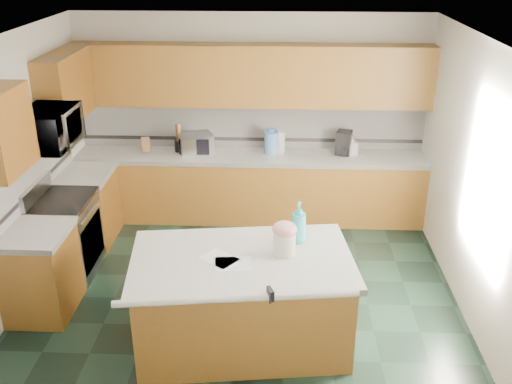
{
  "coord_description": "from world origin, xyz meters",
  "views": [
    {
      "loc": [
        0.39,
        -5.05,
        3.54
      ],
      "look_at": [
        0.15,
        0.35,
        1.12
      ],
      "focal_mm": 40.0,
      "sensor_mm": 36.0,
      "label": 1
    }
  ],
  "objects_px": {
    "knife_block": "(146,145)",
    "toaster_oven": "(196,143)",
    "island_top": "(242,261)",
    "island_base": "(242,303)",
    "coffee_maker": "(344,143)",
    "soap_bottle_island": "(299,222)",
    "treat_jar": "(284,243)"
  },
  "relations": [
    {
      "from": "treat_jar",
      "to": "coffee_maker",
      "type": "xyz_separation_m",
      "value": [
        0.78,
        2.63,
        0.05
      ]
    },
    {
      "from": "treat_jar",
      "to": "knife_block",
      "type": "distance_m",
      "value": 3.19
    },
    {
      "from": "toaster_oven",
      "to": "knife_block",
      "type": "bearing_deg",
      "value": 158.26
    },
    {
      "from": "toaster_oven",
      "to": "coffee_maker",
      "type": "height_order",
      "value": "coffee_maker"
    },
    {
      "from": "soap_bottle_island",
      "to": "knife_block",
      "type": "xyz_separation_m",
      "value": [
        -1.97,
        2.38,
        -0.1
      ]
    },
    {
      "from": "island_top",
      "to": "treat_jar",
      "type": "height_order",
      "value": "treat_jar"
    },
    {
      "from": "island_base",
      "to": "island_top",
      "type": "relative_size",
      "value": 0.95
    },
    {
      "from": "treat_jar",
      "to": "toaster_oven",
      "type": "bearing_deg",
      "value": 107.95
    },
    {
      "from": "island_base",
      "to": "toaster_oven",
      "type": "xyz_separation_m",
      "value": [
        -0.79,
        2.7,
        0.62
      ]
    },
    {
      "from": "island_top",
      "to": "coffee_maker",
      "type": "bearing_deg",
      "value": 59.99
    },
    {
      "from": "island_base",
      "to": "knife_block",
      "type": "xyz_separation_m",
      "value": [
        -1.46,
        2.7,
        0.59
      ]
    },
    {
      "from": "knife_block",
      "to": "toaster_oven",
      "type": "xyz_separation_m",
      "value": [
        0.67,
        0.0,
        0.03
      ]
    },
    {
      "from": "treat_jar",
      "to": "coffee_maker",
      "type": "relative_size",
      "value": 0.68
    },
    {
      "from": "island_top",
      "to": "island_base",
      "type": "bearing_deg",
      "value": 0.0
    },
    {
      "from": "treat_jar",
      "to": "knife_block",
      "type": "relative_size",
      "value": 1.08
    },
    {
      "from": "soap_bottle_island",
      "to": "toaster_oven",
      "type": "xyz_separation_m",
      "value": [
        -1.3,
        2.38,
        -0.07
      ]
    },
    {
      "from": "treat_jar",
      "to": "island_top",
      "type": "bearing_deg",
      "value": -172.07
    },
    {
      "from": "soap_bottle_island",
      "to": "coffee_maker",
      "type": "relative_size",
      "value": 1.28
    },
    {
      "from": "treat_jar",
      "to": "toaster_oven",
      "type": "xyz_separation_m",
      "value": [
        -1.17,
        2.6,
        0.02
      ]
    },
    {
      "from": "treat_jar",
      "to": "knife_block",
      "type": "height_order",
      "value": "treat_jar"
    },
    {
      "from": "island_top",
      "to": "knife_block",
      "type": "relative_size",
      "value": 10.01
    },
    {
      "from": "island_base",
      "to": "treat_jar",
      "type": "height_order",
      "value": "treat_jar"
    },
    {
      "from": "knife_block",
      "to": "island_top",
      "type": "bearing_deg",
      "value": -80.64
    },
    {
      "from": "soap_bottle_island",
      "to": "knife_block",
      "type": "bearing_deg",
      "value": 139.77
    },
    {
      "from": "toaster_oven",
      "to": "coffee_maker",
      "type": "bearing_deg",
      "value": -20.86
    },
    {
      "from": "island_top",
      "to": "treat_jar",
      "type": "relative_size",
      "value": 9.3
    },
    {
      "from": "coffee_maker",
      "to": "toaster_oven",
      "type": "bearing_deg",
      "value": -162.05
    },
    {
      "from": "knife_block",
      "to": "coffee_maker",
      "type": "bearing_deg",
      "value": -18.45
    },
    {
      "from": "island_base",
      "to": "island_top",
      "type": "xyz_separation_m",
      "value": [
        0.0,
        0.0,
        0.46
      ]
    },
    {
      "from": "island_base",
      "to": "coffee_maker",
      "type": "bearing_deg",
      "value": 59.99
    },
    {
      "from": "toaster_oven",
      "to": "island_base",
      "type": "bearing_deg",
      "value": -95.34
    },
    {
      "from": "island_top",
      "to": "knife_block",
      "type": "bearing_deg",
      "value": 111.46
    }
  ]
}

